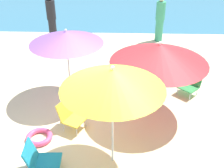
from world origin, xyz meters
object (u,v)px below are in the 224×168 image
object	(u,v)px
beach_chair_f	(40,159)
beach_chair_c	(70,115)
umbrella_yellow	(113,79)
umbrella_purple	(66,37)
beach_chair_a	(156,74)
person_a	(52,18)
beach_chair_d	(190,84)
person_b	(160,19)
umbrella_red	(159,53)
swim_ring	(39,137)

from	to	relation	value
beach_chair_f	beach_chair_c	bearing A→B (deg)	71.10
umbrella_yellow	umbrella_purple	world-z (taller)	umbrella_yellow
umbrella_yellow	beach_chair_a	size ratio (longest dim) A/B	3.40
umbrella_purple	person_a	xyz separation A→B (m)	(-1.30, 3.92, -0.79)
beach_chair_f	beach_chair_d	bearing A→B (deg)	37.54
beach_chair_d	person_b	size ratio (longest dim) A/B	0.42
person_a	person_b	bearing A→B (deg)	-125.98
beach_chair_d	umbrella_red	bearing A→B (deg)	-6.11
umbrella_purple	swim_ring	xyz separation A→B (m)	(-0.40, -1.74, -1.57)
umbrella_yellow	umbrella_red	world-z (taller)	umbrella_yellow
beach_chair_a	swim_ring	world-z (taller)	beach_chair_a
beach_chair_d	umbrella_yellow	bearing A→B (deg)	5.66
umbrella_yellow	person_a	distance (m)	6.75
umbrella_yellow	umbrella_red	size ratio (longest dim) A/B	0.95
umbrella_yellow	beach_chair_c	xyz separation A→B (m)	(-0.96, 0.96, -1.46)
beach_chair_a	person_b	distance (m)	3.32
umbrella_yellow	umbrella_purple	xyz separation A→B (m)	(-1.18, 2.29, -0.19)
beach_chair_c	swim_ring	world-z (taller)	beach_chair_c
beach_chair_f	beach_chair_a	bearing A→B (deg)	50.79
beach_chair_c	beach_chair_f	distance (m)	1.33
beach_chair_d	person_b	world-z (taller)	person_b
beach_chair_a	beach_chair_c	size ratio (longest dim) A/B	0.88
beach_chair_d	swim_ring	xyz separation A→B (m)	(-3.54, -1.96, -0.24)
beach_chair_a	beach_chair_d	bearing A→B (deg)	75.78
beach_chair_f	umbrella_red	bearing A→B (deg)	37.82
umbrella_red	umbrella_yellow	bearing A→B (deg)	-119.99
beach_chair_a	person_a	xyz separation A→B (m)	(-3.58, 3.20, 0.55)
beach_chair_d	person_a	distance (m)	5.81
umbrella_red	beach_chair_f	xyz separation A→B (m)	(-2.27, -1.98, -1.24)
beach_chair_d	umbrella_purple	bearing A→B (deg)	-42.30
umbrella_yellow	beach_chair_d	xyz separation A→B (m)	(1.96, 2.50, -1.52)
umbrella_red	beach_chair_c	xyz separation A→B (m)	(-1.92, -0.70, -1.19)
umbrella_yellow	person_b	size ratio (longest dim) A/B	1.25
umbrella_red	umbrella_purple	bearing A→B (deg)	163.56
beach_chair_c	beach_chair_d	size ratio (longest dim) A/B	0.99
umbrella_red	beach_chair_c	distance (m)	2.36
umbrella_purple	beach_chair_c	distance (m)	1.85
umbrella_yellow	beach_chair_f	bearing A→B (deg)	-166.09
umbrella_red	person_b	distance (m)	4.68
person_a	beach_chair_d	bearing A→B (deg)	-166.38
beach_chair_f	person_a	distance (m)	6.66
beach_chair_a	beach_chair_f	bearing A→B (deg)	-20.31
umbrella_yellow	swim_ring	bearing A→B (deg)	161.10
umbrella_red	person_a	xyz separation A→B (m)	(-3.44, 4.55, -0.70)
person_b	beach_chair_d	bearing A→B (deg)	-20.10
beach_chair_c	beach_chair_d	world-z (taller)	beach_chair_c
beach_chair_f	person_a	world-z (taller)	person_a
umbrella_purple	person_a	size ratio (longest dim) A/B	1.09
beach_chair_a	person_b	world-z (taller)	person_b
umbrella_yellow	umbrella_purple	distance (m)	2.58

